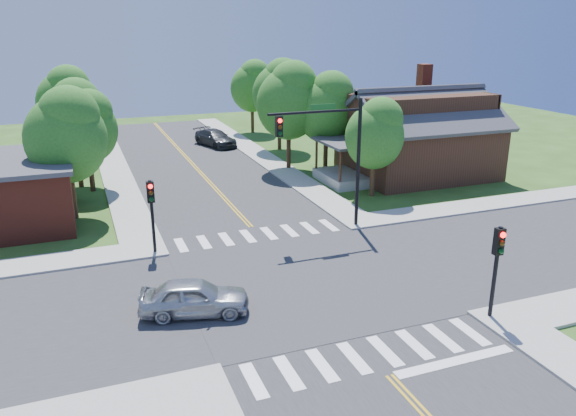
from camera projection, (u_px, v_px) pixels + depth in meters
name	position (u px, v px, depth m)	size (l,w,h in m)	color
ground	(302.00, 282.00, 24.89)	(100.00, 100.00, 0.00)	#2A4A17
road_ns	(302.00, 282.00, 24.89)	(10.00, 90.00, 0.04)	#2D2D30
road_ew	(302.00, 282.00, 24.88)	(90.00, 10.00, 0.04)	#2D2D30
intersection_patch	(302.00, 282.00, 24.89)	(10.20, 10.20, 0.06)	#2D2D30
sidewalk_ne	(411.00, 168.00, 44.28)	(40.00, 40.00, 0.14)	#9E9B93
crosswalk_north	(258.00, 235.00, 30.38)	(8.85, 2.00, 0.01)	white
crosswalk_south	(370.00, 354.00, 19.38)	(8.85, 2.00, 0.01)	white
centerline	(302.00, 281.00, 24.88)	(0.30, 90.00, 0.01)	gold
stop_bar	(455.00, 362.00, 19.00)	(4.60, 0.45, 0.09)	white
signal_mast_ne	(331.00, 144.00, 29.67)	(5.30, 0.42, 7.20)	black
signal_pole_se	(498.00, 256.00, 20.97)	(0.34, 0.42, 3.80)	black
signal_pole_nw	(151.00, 203.00, 27.11)	(0.34, 0.42, 3.80)	black
house_ne	(418.00, 131.00, 41.61)	(13.05, 8.80, 7.11)	#381F13
tree_e_a	(376.00, 132.00, 36.05)	(3.86, 3.66, 6.56)	#382314
tree_e_b	(328.00, 106.00, 42.25)	(4.51, 4.28, 7.67)	#382314
tree_e_c	(280.00, 90.00, 49.63)	(4.79, 4.55, 8.15)	#382314
tree_e_d	(253.00, 85.00, 57.81)	(4.44, 4.21, 7.54)	#382314
tree_w_a	(67.00, 133.00, 31.56)	(4.55, 4.32, 7.74)	#382314
tree_w_b	(74.00, 116.00, 37.95)	(4.45, 4.23, 7.57)	#382314
tree_w_c	(67.00, 99.00, 45.16)	(4.63, 4.40, 7.88)	#382314
tree_w_d	(71.00, 99.00, 53.80)	(3.63, 3.45, 6.17)	#382314
tree_house	(290.00, 99.00, 42.55)	(4.94, 4.69, 8.39)	#382314
tree_bldg	(87.00, 125.00, 37.07)	(4.08, 3.87, 6.93)	#382314
car_silver	(194.00, 298.00, 21.91)	(4.55, 2.75, 1.45)	#B6B9BD
car_dgrey	(215.00, 138.00, 52.35)	(3.58, 5.53, 1.49)	#2C2E31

